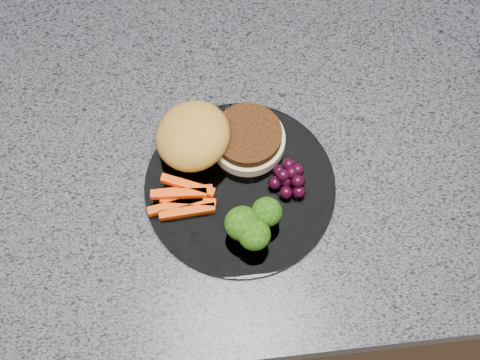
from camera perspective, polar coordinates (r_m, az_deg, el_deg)
The scene contains 7 objects.
island_cabinet at distance 1.38m, azimuth -3.80°, elevation -6.12°, with size 1.20×0.60×0.86m, color #502F1B.
countertop at distance 0.96m, azimuth -5.43°, elevation 2.15°, with size 1.20×0.60×0.04m, color #555460.
plate at distance 0.91m, azimuth 0.00°, elevation -0.59°, with size 0.26×0.26×0.01m, color white.
burger at distance 0.91m, azimuth -2.35°, elevation 3.57°, with size 0.19×0.12×0.06m.
carrot_sticks at distance 0.89m, azimuth -4.82°, elevation -1.56°, with size 0.09×0.06×0.02m.
broccoli at distance 0.85m, azimuth 1.09°, elevation -3.78°, with size 0.08×0.07×0.05m.
grape_bunch at distance 0.90m, azimuth 4.28°, elevation 0.20°, with size 0.05×0.05×0.03m.
Camera 1 is at (0.04, -0.43, 1.74)m, focal length 50.00 mm.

